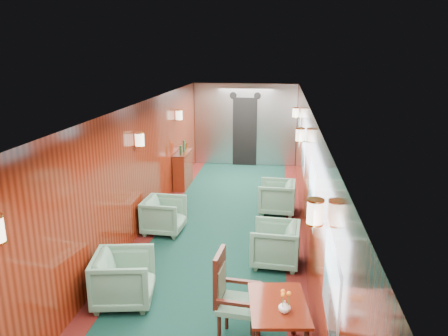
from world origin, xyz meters
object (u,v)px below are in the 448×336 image
at_px(side_chair, 231,294).
at_px(armchair_right_far, 277,197).
at_px(armchair_right_near, 275,244).
at_px(credenza, 183,169).
at_px(dining_table, 278,312).
at_px(armchair_left_far, 164,215).
at_px(armchair_left_near, 124,278).

distance_m(side_chair, armchair_right_far, 4.31).
distance_m(side_chair, armchair_right_near, 2.03).
bearing_deg(credenza, dining_table, -68.16).
relative_size(credenza, armchair_left_far, 1.59).
bearing_deg(side_chair, armchair_left_near, 163.78).
xyz_separation_m(armchair_left_near, armchair_right_far, (1.98, 3.67, -0.01)).
height_order(credenza, armchair_left_far, credenza).
distance_m(armchair_left_near, armchair_left_far, 2.38).
bearing_deg(dining_table, armchair_left_near, 151.02).
distance_m(dining_table, side_chair, 0.59).
xyz_separation_m(credenza, armchair_right_near, (2.35, -3.86, -0.11)).
height_order(credenza, armchair_right_far, credenza).
xyz_separation_m(dining_table, armchair_left_near, (-2.05, 0.82, -0.20)).
height_order(armchair_left_near, armchair_right_near, armchair_left_near).
distance_m(dining_table, armchair_left_far, 3.85).
bearing_deg(armchair_right_far, credenza, -120.42).
height_order(armchair_left_near, armchair_left_far, armchair_left_near).
height_order(side_chair, armchair_left_near, side_chair).
bearing_deg(dining_table, armchair_right_near, 84.42).
relative_size(armchair_left_near, armchair_right_far, 1.04).
distance_m(credenza, armchair_left_far, 2.86).
bearing_deg(credenza, armchair_left_far, -84.41).
distance_m(armchair_left_far, armchair_right_far, 2.44).
height_order(side_chair, armchair_right_far, side_chair).
height_order(dining_table, armchair_right_near, armchair_right_near).
distance_m(dining_table, armchair_right_far, 4.50).
xyz_separation_m(side_chair, armchair_left_far, (-1.60, 2.97, -0.27)).
bearing_deg(armchair_right_near, side_chair, -9.90).
xyz_separation_m(credenza, armchair_left_far, (0.28, -2.84, -0.12)).
xyz_separation_m(armchair_left_far, armchair_right_near, (2.08, -1.01, 0.01)).
distance_m(side_chair, armchair_left_far, 3.39).
bearing_deg(armchair_left_near, credenza, -5.88).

